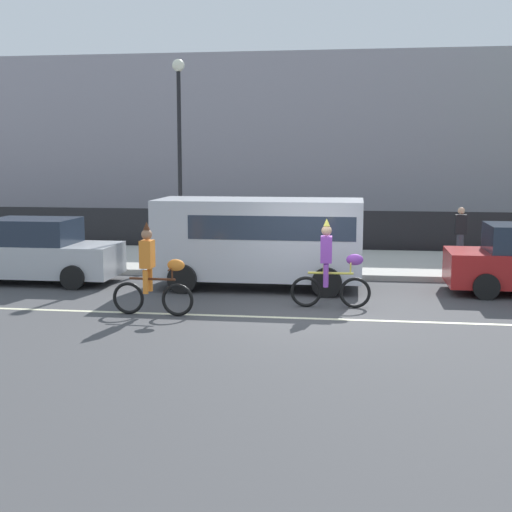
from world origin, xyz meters
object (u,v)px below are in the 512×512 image
Objects in this scene: parade_cyclist_orange at (153,275)px; pedestrian_onlooker at (460,234)px; parade_cyclist_purple at (331,269)px; street_lamp_post at (179,129)px; parked_van_silver at (262,236)px; parked_car_silver at (37,252)px.

pedestrian_onlooker is (7.02, 7.00, 0.17)m from parade_cyclist_orange.
street_lamp_post reaches higher than parade_cyclist_purple.
pedestrian_onlooker is at bearing 35.07° from parked_van_silver.
parade_cyclist_purple reaches higher than pedestrian_onlooker.
street_lamp_post is (-4.74, 5.75, 3.15)m from parade_cyclist_purple.
parked_car_silver is at bearing -161.30° from pedestrian_onlooker.
parked_van_silver is 3.09× the size of pedestrian_onlooker.
street_lamp_post is 8.71m from pedestrian_onlooker.
parade_cyclist_purple is 0.47× the size of parked_car_silver.
pedestrian_onlooker is at bearing 44.92° from parade_cyclist_orange.
pedestrian_onlooker is at bearing 0.10° from street_lamp_post.
parade_cyclist_orange is 0.47× the size of parked_car_silver.
parked_van_silver is 5.43m from street_lamp_post.
parked_van_silver reaches higher than pedestrian_onlooker.
street_lamp_post reaches higher than pedestrian_onlooker.
parade_cyclist_orange is at bearing -80.46° from street_lamp_post.
parked_van_silver is (1.80, 3.34, 0.44)m from parade_cyclist_orange.
parade_cyclist_orange is 7.75m from street_lamp_post.
parade_cyclist_orange and parade_cyclist_purple have the same top height.
parade_cyclist_orange is 5.17m from parked_car_silver.
pedestrian_onlooker is (3.45, 5.76, 0.17)m from parade_cyclist_purple.
parade_cyclist_orange is at bearing -135.08° from pedestrian_onlooker.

